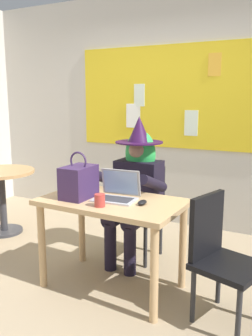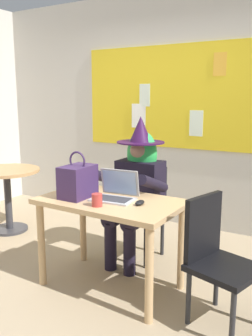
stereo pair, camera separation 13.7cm
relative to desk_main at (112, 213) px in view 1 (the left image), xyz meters
The scene contains 11 objects.
ground_plane 0.66m from the desk_main, 161.95° to the right, with size 24.00×24.00×0.00m, color tan.
wall_back_bulletin 1.92m from the desk_main, 95.26° to the left, with size 5.36×1.94×2.78m.
desk_main is the anchor object (origin of this frame).
chair_at_desk 0.71m from the desk_main, 95.14° to the left, with size 0.43×0.43×0.89m.
person_costumed 0.59m from the desk_main, 96.53° to the left, with size 0.59×0.69×1.38m.
laptop 0.17m from the desk_main, 49.91° to the left, with size 0.35×0.29×0.23m.
computer_mouse 0.30m from the desk_main, ahead, with size 0.06×0.10×0.03m, color black.
handbag 0.37m from the desk_main, 164.86° to the right, with size 0.20×0.30×0.38m.
coffee_mug 0.26m from the desk_main, 86.60° to the right, with size 0.08×0.08×0.10m, color #B23833.
side_table_round 1.80m from the desk_main, 164.18° to the left, with size 0.75×0.75×0.74m.
chair_extra_corner 0.88m from the desk_main, ahead, with size 0.52×0.52×0.89m.
Camera 1 is at (1.55, -2.36, 1.55)m, focal length 38.83 mm.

